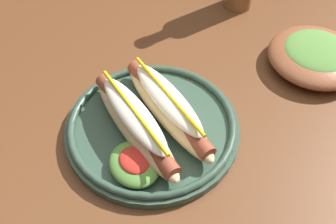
{
  "coord_description": "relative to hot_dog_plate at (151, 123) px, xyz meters",
  "views": [
    {
      "loc": [
        0.36,
        -0.29,
        1.26
      ],
      "look_at": [
        0.01,
        -0.07,
        0.77
      ],
      "focal_mm": 42.66,
      "sensor_mm": 36.0,
      "label": 1
    }
  ],
  "objects": [
    {
      "name": "dining_table",
      "position": [
        -0.01,
        0.1,
        -0.11
      ],
      "size": [
        1.42,
        0.97,
        0.74
      ],
      "color": "brown",
      "rests_on": "ground_plane"
    },
    {
      "name": "side_bowl",
      "position": [
        0.03,
        0.34,
        -0.0
      ],
      "size": [
        0.18,
        0.18,
        0.05
      ],
      "color": "brown",
      "rests_on": "dining_table"
    },
    {
      "name": "hot_dog_plate",
      "position": [
        0.0,
        0.0,
        0.0
      ],
      "size": [
        0.28,
        0.28,
        0.08
      ],
      "color": "#334C3D",
      "rests_on": "dining_table"
    }
  ]
}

